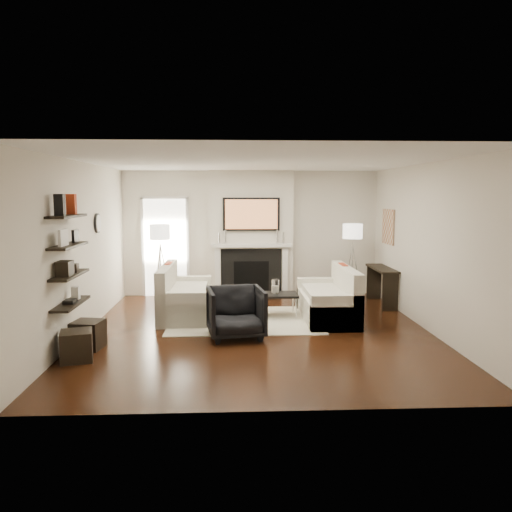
{
  "coord_description": "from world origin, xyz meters",
  "views": [
    {
      "loc": [
        -0.39,
        -7.82,
        2.18
      ],
      "look_at": [
        0.0,
        0.6,
        1.15
      ],
      "focal_mm": 35.0,
      "sensor_mm": 36.0,
      "label": 1
    }
  ],
  "objects_px": {
    "loveseat_left_base": "(186,305)",
    "armchair": "(236,310)",
    "lamp_right_shade": "(353,231)",
    "loveseat_right_base": "(327,307)",
    "ottoman_near": "(88,335)",
    "coffee_table": "(267,295)",
    "lamp_left_shade": "(160,232)"
  },
  "relations": [
    {
      "from": "loveseat_left_base",
      "to": "loveseat_right_base",
      "type": "height_order",
      "value": "same"
    },
    {
      "from": "coffee_table",
      "to": "armchair",
      "type": "height_order",
      "value": "armchair"
    },
    {
      "from": "lamp_right_shade",
      "to": "armchair",
      "type": "bearing_deg",
      "value": -133.4
    },
    {
      "from": "loveseat_right_base",
      "to": "coffee_table",
      "type": "bearing_deg",
      "value": 167.66
    },
    {
      "from": "loveseat_right_base",
      "to": "armchair",
      "type": "distance_m",
      "value": 1.95
    },
    {
      "from": "ottoman_near",
      "to": "coffee_table",
      "type": "bearing_deg",
      "value": 33.21
    },
    {
      "from": "loveseat_right_base",
      "to": "armchair",
      "type": "xyz_separation_m",
      "value": [
        -1.62,
        -1.06,
        0.22
      ]
    },
    {
      "from": "lamp_left_shade",
      "to": "loveseat_right_base",
      "type": "bearing_deg",
      "value": -24.89
    },
    {
      "from": "loveseat_left_base",
      "to": "ottoman_near",
      "type": "relative_size",
      "value": 4.5
    },
    {
      "from": "coffee_table",
      "to": "armchair",
      "type": "bearing_deg",
      "value": -113.68
    },
    {
      "from": "loveseat_left_base",
      "to": "lamp_right_shade",
      "type": "bearing_deg",
      "value": 19.04
    },
    {
      "from": "ottoman_near",
      "to": "loveseat_left_base",
      "type": "bearing_deg",
      "value": 56.78
    },
    {
      "from": "lamp_left_shade",
      "to": "ottoman_near",
      "type": "relative_size",
      "value": 1.0
    },
    {
      "from": "lamp_left_shade",
      "to": "ottoman_near",
      "type": "xyz_separation_m",
      "value": [
        -0.62,
        -2.97,
        -1.25
      ]
    },
    {
      "from": "lamp_right_shade",
      "to": "ottoman_near",
      "type": "xyz_separation_m",
      "value": [
        -4.52,
        -3.0,
        -1.25
      ]
    },
    {
      "from": "armchair",
      "to": "loveseat_left_base",
      "type": "bearing_deg",
      "value": 114.15
    },
    {
      "from": "armchair",
      "to": "ottoman_near",
      "type": "height_order",
      "value": "armchair"
    },
    {
      "from": "loveseat_right_base",
      "to": "coffee_table",
      "type": "xyz_separation_m",
      "value": [
        -1.05,
        0.23,
        0.19
      ]
    },
    {
      "from": "loveseat_right_base",
      "to": "lamp_left_shade",
      "type": "bearing_deg",
      "value": 155.11
    },
    {
      "from": "loveseat_left_base",
      "to": "lamp_right_shade",
      "type": "xyz_separation_m",
      "value": [
        3.3,
        1.14,
        1.24
      ]
    },
    {
      "from": "loveseat_right_base",
      "to": "lamp_right_shade",
      "type": "bearing_deg",
      "value": 62.04
    },
    {
      "from": "ottoman_near",
      "to": "loveseat_right_base",
      "type": "bearing_deg",
      "value": 22.24
    },
    {
      "from": "armchair",
      "to": "lamp_right_shade",
      "type": "distance_m",
      "value": 3.64
    },
    {
      "from": "loveseat_left_base",
      "to": "armchair",
      "type": "relative_size",
      "value": 2.1
    },
    {
      "from": "loveseat_left_base",
      "to": "coffee_table",
      "type": "height_order",
      "value": "same"
    },
    {
      "from": "lamp_left_shade",
      "to": "lamp_right_shade",
      "type": "height_order",
      "value": "same"
    },
    {
      "from": "coffee_table",
      "to": "loveseat_left_base",
      "type": "bearing_deg",
      "value": 175.78
    },
    {
      "from": "armchair",
      "to": "lamp_left_shade",
      "type": "distance_m",
      "value": 3.1
    },
    {
      "from": "lamp_right_shade",
      "to": "lamp_left_shade",
      "type": "bearing_deg",
      "value": -179.55
    },
    {
      "from": "loveseat_left_base",
      "to": "armchair",
      "type": "bearing_deg",
      "value": -57.43
    },
    {
      "from": "loveseat_left_base",
      "to": "lamp_left_shade",
      "type": "relative_size",
      "value": 4.5
    },
    {
      "from": "lamp_right_shade",
      "to": "loveseat_left_base",
      "type": "bearing_deg",
      "value": -160.96
    }
  ]
}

